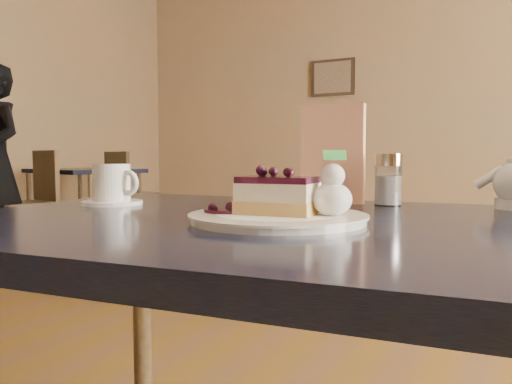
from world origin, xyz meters
The scene contains 10 objects.
main_table centered at (0.08, 0.31, 0.64)m, with size 1.21×0.87×0.71m.
dessert_plate centered at (0.08, 0.27, 0.72)m, with size 0.26×0.26×0.01m, color white.
cheesecake_slice centered at (0.08, 0.27, 0.75)m, with size 0.12×0.09×0.06m.
whipped_cream centered at (0.16, 0.28, 0.75)m, with size 0.06×0.06×0.05m.
berry_sauce centered at (0.00, 0.25, 0.73)m, with size 0.08×0.08×0.01m, color black.
coffee_set centered at (-0.34, 0.36, 0.75)m, with size 0.13×0.12×0.08m.
menu_card centered at (0.05, 0.61, 0.82)m, with size 0.13×0.03×0.21m, color #FFD9A8.
sugar_shaker centered at (0.16, 0.60, 0.77)m, with size 0.06×0.06×0.10m.
napkin_stack centered at (-0.05, 0.59, 0.74)m, with size 0.11×0.11×0.05m, color white.
bg_table_far_left centered at (-3.20, 2.94, 0.07)m, with size 1.08×1.71×1.14m.
Camera 1 is at (0.40, -0.41, 0.81)m, focal length 35.00 mm.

